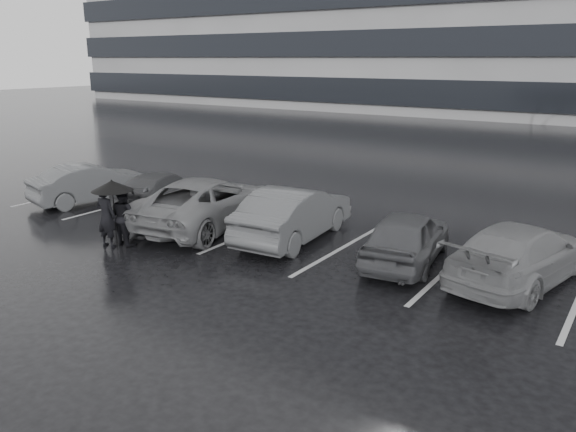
% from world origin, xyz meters
% --- Properties ---
extents(ground, '(160.00, 160.00, 0.00)m').
position_xyz_m(ground, '(0.00, 0.00, 0.00)').
color(ground, black).
rests_on(ground, ground).
extents(car_main, '(2.04, 3.97, 1.29)m').
position_xyz_m(car_main, '(2.38, 2.40, 0.65)').
color(car_main, black).
rests_on(car_main, ground).
extents(car_west_a, '(1.92, 4.52, 1.45)m').
position_xyz_m(car_west_a, '(-0.87, 2.41, 0.73)').
color(car_west_a, '#2C2C2F').
rests_on(car_west_a, ground).
extents(car_west_b, '(3.22, 5.55, 1.45)m').
position_xyz_m(car_west_b, '(-3.69, 2.03, 0.73)').
color(car_west_b, '#49494C').
rests_on(car_west_b, ground).
extents(car_west_c, '(2.70, 4.45, 1.20)m').
position_xyz_m(car_west_c, '(-6.30, 2.71, 0.60)').
color(car_west_c, black).
rests_on(car_west_c, ground).
extents(car_west_d, '(2.32, 4.24, 1.33)m').
position_xyz_m(car_west_d, '(-8.89, 1.99, 0.66)').
color(car_west_d, '#2C2C2F').
rests_on(car_west_d, ground).
extents(car_east, '(2.73, 4.81, 1.32)m').
position_xyz_m(car_east, '(4.93, 2.65, 0.66)').
color(car_east, '#49494C').
rests_on(car_east, ground).
extents(pedestrian_left, '(0.64, 0.46, 1.64)m').
position_xyz_m(pedestrian_left, '(-4.57, -0.85, 0.82)').
color(pedestrian_left, black).
rests_on(pedestrian_left, ground).
extents(pedestrian_right, '(0.80, 0.65, 1.54)m').
position_xyz_m(pedestrian_right, '(-4.34, -0.46, 0.77)').
color(pedestrian_right, black).
rests_on(pedestrian_right, ground).
extents(umbrella, '(1.06, 1.06, 1.80)m').
position_xyz_m(umbrella, '(-4.40, -0.72, 1.64)').
color(umbrella, black).
rests_on(umbrella, ground).
extents(stall_stripes, '(19.72, 5.00, 0.00)m').
position_xyz_m(stall_stripes, '(-0.80, 2.50, 0.00)').
color(stall_stripes, '#9A9A9D').
rests_on(stall_stripes, ground).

